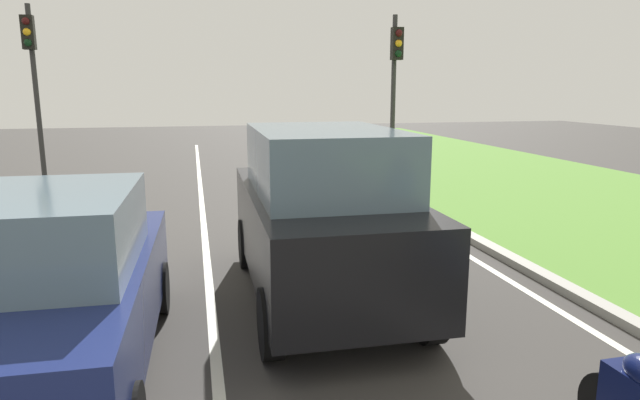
{
  "coord_description": "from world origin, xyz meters",
  "views": [
    {
      "loc": [
        -0.82,
        2.21,
        2.78
      ],
      "look_at": [
        0.9,
        9.73,
        1.2
      ],
      "focal_mm": 30.92,
      "sensor_mm": 36.0,
      "label": 1
    }
  ],
  "objects": [
    {
      "name": "lane_line_center",
      "position": [
        -0.7,
        14.0,
        0.0
      ],
      "size": [
        0.12,
        32.0,
        0.01
      ],
      "primitive_type": "cube",
      "color": "silver",
      "rests_on": "ground"
    },
    {
      "name": "traffic_light_near_right",
      "position": [
        4.96,
        17.66,
        3.2
      ],
      "size": [
        0.32,
        0.5,
        4.82
      ],
      "color": "#2D2D2D",
      "rests_on": "ground"
    },
    {
      "name": "traffic_light_overhead_left",
      "position": [
        -5.07,
        19.2,
        3.36
      ],
      "size": [
        0.32,
        0.5,
        5.02
      ],
      "color": "#2D2D2D",
      "rests_on": "ground"
    },
    {
      "name": "curb_right",
      "position": [
        4.1,
        14.0,
        0.06
      ],
      "size": [
        0.24,
        48.0,
        0.12
      ],
      "primitive_type": "cube",
      "color": "#9E9B93",
      "rests_on": "ground"
    },
    {
      "name": "lane_line_right_edge",
      "position": [
        3.6,
        14.0,
        0.0
      ],
      "size": [
        0.12,
        32.0,
        0.01
      ],
      "primitive_type": "cube",
      "color": "silver",
      "rests_on": "ground"
    },
    {
      "name": "car_sedan_left_lane",
      "position": [
        -2.18,
        7.54,
        0.92
      ],
      "size": [
        1.93,
        4.34,
        1.86
      ],
      "rotation": [
        0.0,
        0.0,
        -0.02
      ],
      "color": "navy",
      "rests_on": "ground"
    },
    {
      "name": "car_suv_ahead",
      "position": [
        0.77,
        9.0,
        1.17
      ],
      "size": [
        2.02,
        4.53,
        2.28
      ],
      "rotation": [
        0.0,
        0.0,
        -0.01
      ],
      "color": "black",
      "rests_on": "ground"
    },
    {
      "name": "grass_verge_right",
      "position": [
        8.5,
        14.0,
        0.03
      ],
      "size": [
        9.0,
        48.0,
        0.06
      ],
      "primitive_type": "cube",
      "color": "#548433",
      "rests_on": "ground"
    },
    {
      "name": "ground_plane",
      "position": [
        0.0,
        14.0,
        0.0
      ],
      "size": [
        60.0,
        60.0,
        0.0
      ],
      "primitive_type": "plane",
      "color": "#383533"
    }
  ]
}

